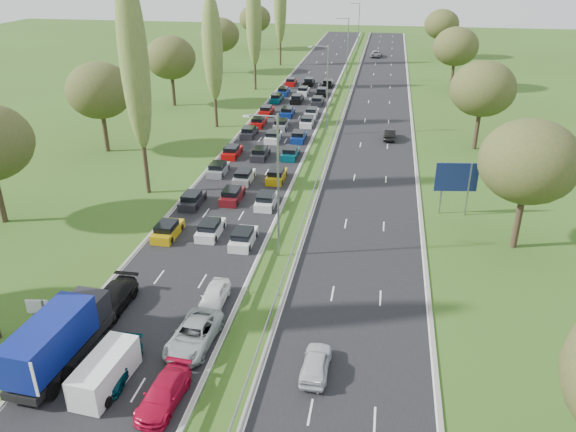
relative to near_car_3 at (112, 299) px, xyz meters
The scene contains 21 objects.
ground 47.66m from the near_car_3, 77.80° to the left, with size 260.00×260.00×0.00m, color #334E18.
near_carriageway 49.20m from the near_car_3, 86.13° to the left, with size 10.50×215.00×0.04m, color black.
far_carriageway 51.89m from the near_car_3, 71.08° to the left, with size 10.50×215.00×0.04m, color black.
central_reservation 50.10m from the near_car_3, 78.41° to the left, with size 2.36×215.00×0.32m.
lamp_columns 46.00m from the near_car_3, 77.27° to the left, with size 0.18×140.18×12.00m.
poplar_row 37.11m from the near_car_3, 99.69° to the left, with size 2.80×127.80×22.44m.
woodland_left 34.21m from the near_car_3, 119.36° to the left, with size 8.00×166.00×11.10m.
woodland_right 45.03m from the near_car_3, 48.35° to the left, with size 8.00×153.00×11.10m.
traffic_queue_fill 43.85m from the near_car_3, 85.67° to the left, with size 9.07×69.02×0.80m.
near_car_3 is the anchor object (origin of this frame).
near_car_7 7.23m from the near_car_3, 62.68° to the right, with size 1.93×4.74×1.38m, color #043845.
near_car_10 7.52m from the near_car_3, 22.68° to the right, with size 2.50×5.42×1.51m, color #A2A9AB.
near_car_11 10.70m from the near_car_3, 49.45° to the right, with size 1.89×4.65×1.35m, color #B40B2D.
near_car_12 7.11m from the near_car_3, 14.56° to the left, with size 1.65×4.09×1.39m, color white.
far_car_0 15.51m from the near_car_3, 15.54° to the right, with size 1.63×4.04×1.38m, color silver.
far_car_1 47.62m from the near_car_3, 66.75° to the left, with size 1.46×4.18×1.38m, color black.
far_car_2 111.57m from the near_car_3, 82.34° to the left, with size 2.51×5.44×1.51m, color gray.
blue_lorry 5.99m from the near_car_3, 93.55° to the right, with size 2.36×8.48×3.58m.
white_van_rear 7.84m from the near_car_3, 66.16° to the right, with size 1.93×4.93×1.98m.
info_sign 4.77m from the near_car_3, 143.94° to the right, with size 1.50×0.32×2.10m.
direction_sign 32.42m from the near_car_3, 39.38° to the left, with size 3.97×0.68×5.20m.
Camera 1 is at (12.31, 2.92, 22.78)m, focal length 35.00 mm.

